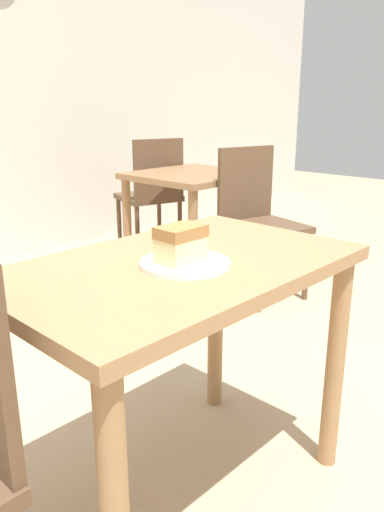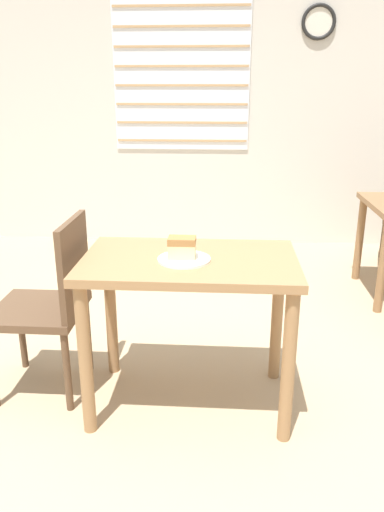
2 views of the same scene
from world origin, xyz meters
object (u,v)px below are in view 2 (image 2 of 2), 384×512
object	(u,v)px
plate	(184,259)
cake_slice	(182,247)
dining_table_near	(190,285)
chair_near_window	(52,300)

from	to	relation	value
plate	cake_slice	world-z (taller)	cake_slice
plate	cake_slice	xyz separation A→B (m)	(-0.01, 0.01, 0.05)
dining_table_near	plate	distance (m)	0.15
chair_near_window	plate	xyz separation A→B (m)	(0.68, -0.12, 0.27)
chair_near_window	cake_slice	world-z (taller)	chair_near_window
dining_table_near	chair_near_window	size ratio (longest dim) A/B	1.08
chair_near_window	plate	distance (m)	0.74
dining_table_near	chair_near_window	bearing A→B (deg)	173.62
chair_near_window	plate	bearing A→B (deg)	80.28
chair_near_window	plate	world-z (taller)	chair_near_window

